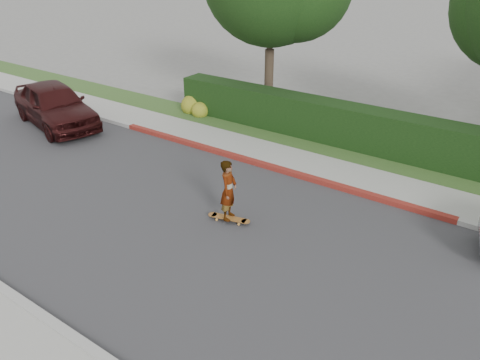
# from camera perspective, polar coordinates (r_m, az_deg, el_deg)

# --- Properties ---
(ground) EXTENTS (120.00, 120.00, 0.00)m
(ground) POSITION_cam_1_polar(r_m,az_deg,el_deg) (10.14, 14.27, -13.67)
(ground) COLOR slate
(ground) RESTS_ON ground
(road) EXTENTS (60.00, 8.00, 0.01)m
(road) POSITION_cam_1_polar(r_m,az_deg,el_deg) (10.13, 14.27, -13.65)
(road) COLOR #2D2D30
(road) RESTS_ON ground
(curb_far) EXTENTS (60.00, 0.20, 0.15)m
(curb_far) POSITION_cam_1_polar(r_m,az_deg,el_deg) (13.41, 20.93, -3.42)
(curb_far) COLOR #9E9E99
(curb_far) RESTS_ON ground
(curb_red_section) EXTENTS (12.00, 0.21, 0.15)m
(curb_red_section) POSITION_cam_1_polar(r_m,az_deg,el_deg) (15.08, 2.62, 1.94)
(curb_red_section) COLOR maroon
(curb_red_section) RESTS_ON ground
(sidewalk_far) EXTENTS (60.00, 1.60, 0.12)m
(sidewalk_far) POSITION_cam_1_polar(r_m,az_deg,el_deg) (14.20, 21.93, -1.92)
(sidewalk_far) COLOR gray
(sidewalk_far) RESTS_ON ground
(planting_strip) EXTENTS (60.00, 1.60, 0.10)m
(planting_strip) POSITION_cam_1_polar(r_m,az_deg,el_deg) (15.62, 23.45, 0.41)
(planting_strip) COLOR #2D4C1E
(planting_strip) RESTS_ON ground
(hedge) EXTENTS (15.00, 1.00, 1.50)m
(hedge) POSITION_cam_1_polar(r_m,az_deg,el_deg) (16.60, 14.40, 6.03)
(hedge) COLOR black
(hedge) RESTS_ON ground
(flowering_shrub) EXTENTS (1.40, 1.00, 0.90)m
(flowering_shrub) POSITION_cam_1_polar(r_m,az_deg,el_deg) (19.74, -5.59, 8.84)
(flowering_shrub) COLOR #2D4C19
(flowering_shrub) RESTS_ON ground
(skateboard) EXTENTS (1.17, 0.49, 0.11)m
(skateboard) POSITION_cam_1_polar(r_m,az_deg,el_deg) (12.12, -1.36, -4.67)
(skateboard) COLOR gold
(skateboard) RESTS_ON ground
(skateboarder) EXTENTS (0.53, 0.67, 1.61)m
(skateboarder) POSITION_cam_1_polar(r_m,az_deg,el_deg) (11.71, -1.41, -1.25)
(skateboarder) COLOR white
(skateboarder) RESTS_ON skateboard
(car_maroon) EXTENTS (5.26, 3.18, 1.67)m
(car_maroon) POSITION_cam_1_polar(r_m,az_deg,el_deg) (19.70, -21.65, 8.54)
(car_maroon) COLOR #341010
(car_maroon) RESTS_ON ground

